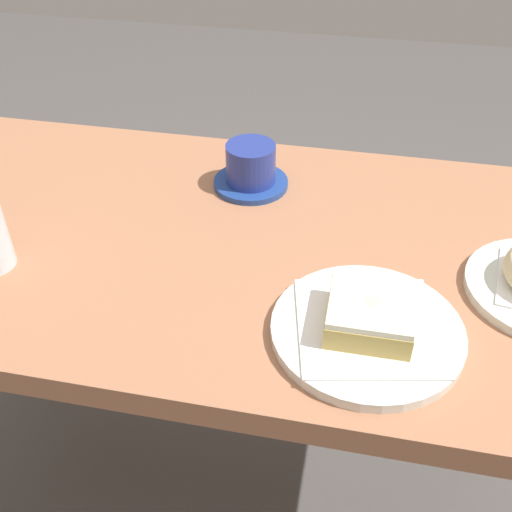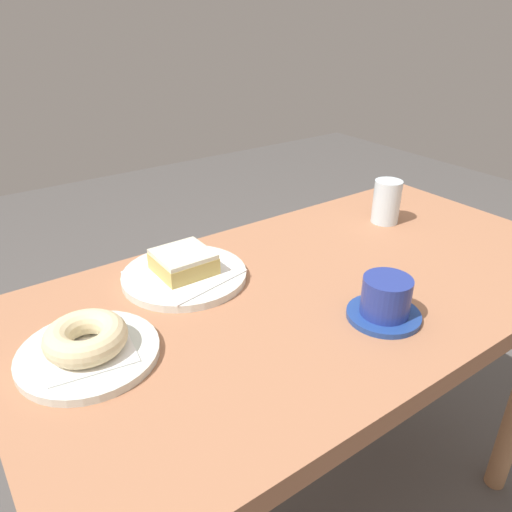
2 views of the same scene
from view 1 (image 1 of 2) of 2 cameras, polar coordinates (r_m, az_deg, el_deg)
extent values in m
plane|color=#504C4A|center=(1.45, -1.34, -21.29)|extent=(6.00, 6.00, 0.00)
cube|color=#A56C4C|center=(0.93, -1.97, 0.60)|extent=(1.16, 0.61, 0.04)
cylinder|color=#AF7B54|center=(1.35, 22.16, -8.22)|extent=(0.05, 0.05, 0.67)
cylinder|color=#AF7B54|center=(1.48, -18.97, -2.65)|extent=(0.05, 0.05, 0.67)
cylinder|color=silver|center=(0.77, 10.26, -6.87)|extent=(0.24, 0.24, 0.01)
cube|color=white|center=(0.77, 10.33, -6.40)|extent=(0.20, 0.20, 0.00)
cube|color=tan|center=(0.75, 10.48, -5.47)|extent=(0.10, 0.10, 0.03)
cube|color=beige|center=(0.74, 10.66, -4.35)|extent=(0.10, 0.10, 0.01)
cylinder|color=tan|center=(0.74, 10.68, -4.22)|extent=(0.02, 0.02, 0.00)
cylinder|color=navy|center=(1.03, -0.48, 6.79)|extent=(0.12, 0.12, 0.01)
cylinder|color=navy|center=(1.01, -0.49, 8.60)|extent=(0.08, 0.08, 0.07)
cylinder|color=black|center=(1.00, -0.50, 10.01)|extent=(0.07, 0.07, 0.00)
camera|label=2|loc=(1.35, 33.27, 30.36)|focal=34.48mm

